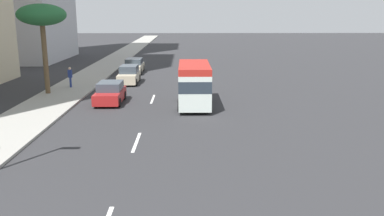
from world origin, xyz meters
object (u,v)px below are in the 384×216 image
object	(u,v)px
car_third	(134,66)
car_lead	(129,75)
palm_tree	(42,16)
minibus_fourth	(194,83)
car_second	(110,93)
pedestrian_mid_block	(70,76)

from	to	relation	value
car_third	car_lead	bearing A→B (deg)	3.16
car_third	palm_tree	xyz separation A→B (m)	(-12.38, 5.43, 5.47)
minibus_fourth	palm_tree	bearing A→B (deg)	70.71
car_second	car_third	bearing A→B (deg)	-179.43
palm_tree	car_second	bearing A→B (deg)	-118.56
palm_tree	pedestrian_mid_block	bearing A→B (deg)	-22.97
pedestrian_mid_block	palm_tree	distance (m)	5.83
car_lead	minibus_fourth	world-z (taller)	minibus_fourth
pedestrian_mid_block	car_second	bearing A→B (deg)	-47.86
car_second	minibus_fourth	distance (m)	6.31
car_third	pedestrian_mid_block	distance (m)	10.68
pedestrian_mid_block	minibus_fourth	bearing A→B (deg)	-28.51
car_second	pedestrian_mid_block	world-z (taller)	pedestrian_mid_block
car_third	pedestrian_mid_block	bearing A→B (deg)	-23.86
car_second	palm_tree	bearing A→B (deg)	-118.56
pedestrian_mid_block	palm_tree	bearing A→B (deg)	-109.12
pedestrian_mid_block	palm_tree	size ratio (longest dim) A/B	0.25
car_third	minibus_fourth	distance (m)	17.68
car_second	pedestrian_mid_block	xyz separation A→B (m)	(5.66, 4.47, 0.40)
minibus_fourth	car_second	bearing A→B (deg)	80.16
car_second	pedestrian_mid_block	size ratio (longest dim) A/B	2.30
minibus_fourth	car_third	bearing A→B (deg)	20.92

